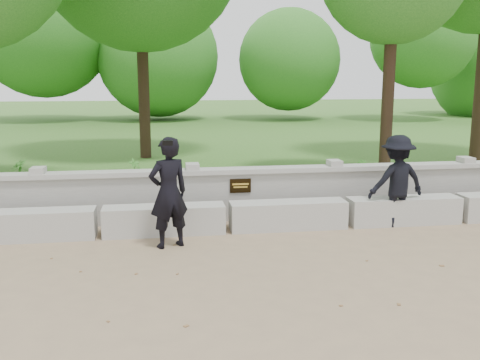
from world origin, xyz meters
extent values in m
plane|color=#8F7757|center=(0.00, 0.00, 0.00)|extent=(80.00, 80.00, 0.00)
cube|color=#2D611E|center=(0.00, 14.00, 0.12)|extent=(40.00, 22.00, 0.25)
cube|color=#B0AEA7|center=(-3.00, 1.90, 0.23)|extent=(1.90, 0.45, 0.45)
cube|color=#B0AEA7|center=(-1.00, 1.90, 0.23)|extent=(1.90, 0.45, 0.45)
cube|color=#B0AEA7|center=(1.00, 1.90, 0.23)|extent=(1.90, 0.45, 0.45)
cube|color=#B0AEA7|center=(3.00, 1.90, 0.23)|extent=(1.90, 0.45, 0.45)
cube|color=#A6A49D|center=(0.00, 2.60, 0.41)|extent=(12.50, 0.25, 0.82)
cube|color=#B0AEA7|center=(0.00, 2.60, 0.86)|extent=(12.50, 0.35, 0.08)
cube|color=black|center=(0.30, 2.46, 0.62)|extent=(0.36, 0.02, 0.24)
imported|color=black|center=(-0.94, 1.22, 0.81)|extent=(0.69, 0.58, 1.61)
cube|color=black|center=(-0.94, 0.90, 1.56)|extent=(0.14, 0.07, 0.07)
imported|color=black|center=(2.80, 1.80, 0.76)|extent=(1.04, 0.69, 1.51)
cylinder|color=#382619|center=(-1.41, 8.53, 2.48)|extent=(0.30, 0.30, 4.46)
cylinder|color=#382619|center=(3.75, 4.43, 2.12)|extent=(0.25, 0.25, 3.75)
imported|color=#3B7B29|center=(-1.56, 4.89, 0.51)|extent=(0.33, 0.31, 0.52)
imported|color=#3B7B29|center=(3.02, 3.93, 0.51)|extent=(0.27, 0.32, 0.52)
imported|color=#3B7B29|center=(-3.67, 4.14, 0.58)|extent=(0.48, 0.49, 0.67)
camera|label=1|loc=(-1.06, -6.33, 2.43)|focal=40.00mm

